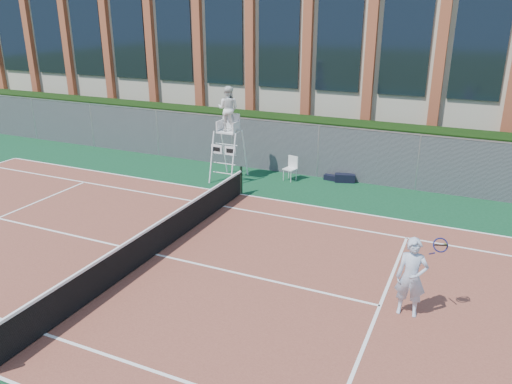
% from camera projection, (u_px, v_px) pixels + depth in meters
% --- Properties ---
extents(ground, '(120.00, 120.00, 0.00)m').
position_uv_depth(ground, '(156.00, 255.00, 14.31)').
color(ground, '#233814').
extents(apron, '(36.00, 20.00, 0.01)m').
position_uv_depth(apron, '(175.00, 241.00, 15.17)').
color(apron, '#0C381E').
rests_on(apron, ground).
extents(tennis_court, '(23.77, 10.97, 0.02)m').
position_uv_depth(tennis_court, '(156.00, 255.00, 14.31)').
color(tennis_court, brown).
rests_on(tennis_court, apron).
extents(tennis_net, '(0.10, 11.30, 1.10)m').
position_uv_depth(tennis_net, '(154.00, 238.00, 14.13)').
color(tennis_net, black).
rests_on(tennis_net, ground).
extents(fence, '(40.00, 0.06, 2.20)m').
position_uv_depth(fence, '(274.00, 147.00, 21.46)').
color(fence, '#595E60').
rests_on(fence, ground).
extents(hedge, '(40.00, 1.40, 2.20)m').
position_uv_depth(hedge, '(284.00, 140.00, 22.49)').
color(hedge, black).
rests_on(hedge, ground).
extents(building, '(45.00, 10.60, 8.22)m').
position_uv_depth(building, '(336.00, 57.00, 28.24)').
color(building, beige).
rests_on(building, ground).
extents(umpire_chair, '(1.08, 1.67, 3.88)m').
position_uv_depth(umpire_chair, '(228.00, 111.00, 19.86)').
color(umpire_chair, white).
rests_on(umpire_chair, ground).
extents(plastic_chair, '(0.57, 0.57, 1.00)m').
position_uv_depth(plastic_chair, '(291.00, 166.00, 20.49)').
color(plastic_chair, silver).
rests_on(plastic_chair, apron).
extents(sports_bag_near, '(0.86, 0.54, 0.34)m').
position_uv_depth(sports_bag_near, '(345.00, 178.00, 20.35)').
color(sports_bag_near, black).
rests_on(sports_bag_near, apron).
extents(sports_bag_far, '(0.58, 0.30, 0.22)m').
position_uv_depth(sports_bag_far, '(331.00, 178.00, 20.59)').
color(sports_bag_far, black).
rests_on(sports_bag_far, apron).
extents(tennis_player, '(1.05, 0.72, 1.89)m').
position_uv_depth(tennis_player, '(412.00, 277.00, 11.20)').
color(tennis_player, silver).
rests_on(tennis_player, tennis_court).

